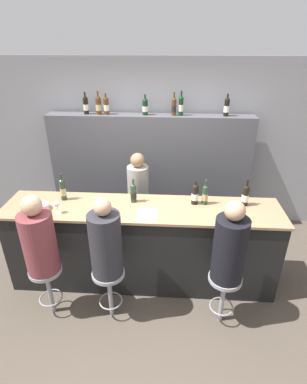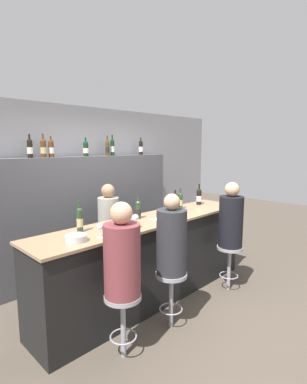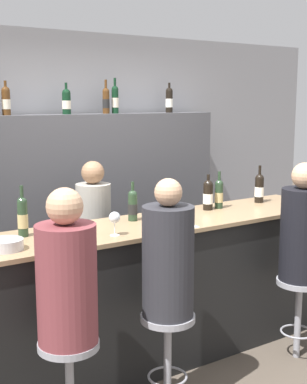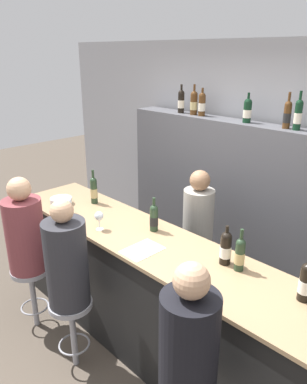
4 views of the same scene
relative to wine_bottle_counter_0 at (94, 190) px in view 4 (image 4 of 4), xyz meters
name	(u,v)px [view 4 (image 4 of 4)]	position (x,y,z in m)	size (l,w,h in m)	color
ground_plane	(125,365)	(0.96, -0.45, -1.21)	(16.00, 16.00, 0.00)	#4C4238
wall_back	(260,171)	(0.96, 1.44, 0.09)	(6.40, 0.05, 2.60)	gray
bar_counter	(151,296)	(0.96, -0.14, -0.67)	(3.23, 0.67, 1.07)	black
back_bar_cabinet	(244,211)	(0.96, 1.22, -0.29)	(3.03, 0.28, 1.83)	#4C4C51
wine_bottle_counter_0	(94,190)	(0.00, 0.00, 0.00)	(0.07, 0.07, 0.34)	#233823
wine_bottle_counter_1	(154,218)	(0.85, 0.00, -0.02)	(0.07, 0.07, 0.29)	#233823
wine_bottle_counter_2	(226,248)	(1.57, 0.00, -0.01)	(0.08, 0.08, 0.29)	black
wine_bottle_counter_3	(240,254)	(1.68, 0.00, -0.01)	(0.07, 0.07, 0.31)	#233823
wine_bottle_counter_4	(306,281)	(2.15, 0.00, -0.01)	(0.08, 0.08, 0.33)	black
wine_bottle_backbar_0	(181,101)	(0.03, 1.22, 0.75)	(0.07, 0.07, 0.31)	black
wine_bottle_backbar_1	(194,103)	(0.21, 1.22, 0.75)	(0.08, 0.08, 0.32)	#4C2D14
wine_bottle_backbar_2	(202,104)	(0.33, 1.22, 0.75)	(0.08, 0.08, 0.29)	#4C2D14
wine_bottle_backbar_3	(247,110)	(0.89, 1.22, 0.74)	(0.08, 0.08, 0.28)	black
wine_bottle_backbar_4	(287,114)	(1.30, 1.22, 0.75)	(0.07, 0.07, 0.32)	#4C2D14
wine_bottle_backbar_5	(298,114)	(1.39, 1.22, 0.76)	(0.07, 0.07, 0.34)	black
wine_glass_0	(68,203)	(0.04, -0.32, -0.03)	(0.07, 0.07, 0.15)	silver
wine_glass_1	(99,217)	(0.51, -0.32, -0.02)	(0.08, 0.08, 0.16)	silver
metal_bowl	(61,201)	(-0.20, -0.25, -0.10)	(0.21, 0.21, 0.07)	#B7B7BC
tasting_menu	(142,250)	(1.03, -0.29, -0.14)	(0.21, 0.30, 0.00)	white
bar_stool_left	(31,281)	(-0.02, -0.73, -0.72)	(0.35, 0.35, 0.62)	gray
guest_seated_left	(25,231)	(-0.02, -0.73, -0.20)	(0.34, 0.34, 0.87)	brown
bar_stool_middle	(72,316)	(0.65, -0.73, -0.72)	(0.35, 0.35, 0.62)	gray
guest_seated_middle	(66,260)	(0.65, -0.73, -0.20)	(0.32, 0.32, 0.87)	#28282D
guest_seated_right	(189,345)	(1.87, -0.73, -0.19)	(0.32, 0.32, 0.89)	black
bartender	(197,246)	(0.83, 0.61, -0.53)	(0.29, 0.29, 1.46)	gray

